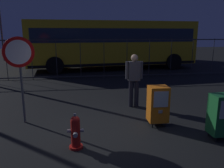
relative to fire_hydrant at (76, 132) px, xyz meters
The scene contains 9 objects.
ground_plane 1.03m from the fire_hydrant, 44.55° to the left, with size 60.00×60.00×0.00m, color black.
fire_hydrant is the anchor object (origin of this frame).
newspaper_box_primary 2.25m from the fire_hydrant, 24.63° to the left, with size 0.48×0.42×1.02m.
newspaper_box_secondary 3.18m from the fire_hydrant, ahead, with size 0.48×0.42×1.02m.
stop_sign 2.42m from the fire_hydrant, 131.44° to the left, with size 0.71×0.31×2.23m.
pedestrian 3.12m from the fire_hydrant, 54.70° to the left, with size 0.55×0.22×1.67m.
fence_barrier 7.41m from the fire_hydrant, 84.62° to the left, with size 18.03×0.04×2.00m.
bus_near 10.65m from the fire_hydrant, 78.22° to the left, with size 10.71×3.67×3.00m.
bus_far 15.28m from the fire_hydrant, 81.54° to the left, with size 10.55×2.95×3.00m.
Camera 1 is at (-0.52, -5.03, 2.33)m, focal length 36.60 mm.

